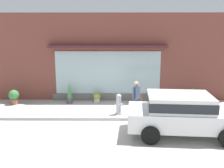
% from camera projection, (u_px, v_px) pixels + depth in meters
% --- Properties ---
extents(ground_plane, '(60.00, 60.00, 0.00)m').
position_uv_depth(ground_plane, '(106.00, 118.00, 11.06)').
color(ground_plane, '#B2AFA8').
extents(curb_strip, '(14.00, 0.24, 0.12)m').
position_uv_depth(curb_strip, '(106.00, 118.00, 10.85)').
color(curb_strip, '#B2B2AD').
rests_on(curb_strip, ground_plane).
extents(storefront, '(14.00, 0.81, 4.65)m').
position_uv_depth(storefront, '(108.00, 58.00, 13.71)').
color(storefront, brown).
rests_on(storefront, ground_plane).
extents(fire_hydrant, '(0.40, 0.37, 0.95)m').
position_uv_depth(fire_hydrant, '(119.00, 104.00, 11.48)').
color(fire_hydrant, '#B2B2B7').
rests_on(fire_hydrant, ground_plane).
extents(pedestrian_with_handbag, '(0.50, 0.55, 1.58)m').
position_uv_depth(pedestrian_with_handbag, '(137.00, 96.00, 11.17)').
color(pedestrian_with_handbag, '#475675').
rests_on(pedestrian_with_handbag, ground_plane).
extents(parked_car_white, '(4.15, 2.27, 1.50)m').
position_uv_depth(parked_car_white, '(182.00, 112.00, 9.15)').
color(parked_car_white, white).
rests_on(parked_car_white, ground_plane).
extents(potted_plant_window_right, '(0.40, 0.40, 0.56)m').
position_uv_depth(potted_plant_window_right, '(97.00, 97.00, 13.43)').
color(potted_plant_window_right, '#B7B2A3').
rests_on(potted_plant_window_right, ground_plane).
extents(potted_plant_corner_tall, '(0.52, 0.52, 0.84)m').
position_uv_depth(potted_plant_corner_tall, '(192.00, 96.00, 13.27)').
color(potted_plant_corner_tall, '#33473D').
rests_on(potted_plant_corner_tall, ground_plane).
extents(potted_plant_window_center, '(0.52, 0.52, 0.75)m').
position_uv_depth(potted_plant_window_center, '(14.00, 96.00, 13.10)').
color(potted_plant_window_center, '#9E6042').
rests_on(potted_plant_window_center, ground_plane).
extents(potted_plant_window_left, '(0.30, 0.30, 1.15)m').
position_uv_depth(potted_plant_window_left, '(69.00, 93.00, 13.26)').
color(potted_plant_window_left, '#4C4C51').
rests_on(potted_plant_window_left, ground_plane).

